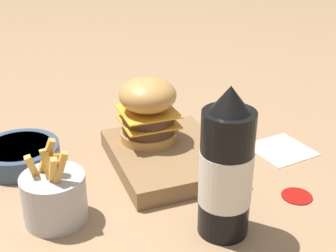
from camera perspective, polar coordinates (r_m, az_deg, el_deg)
name	(u,v)px	position (r m, az deg, el deg)	size (l,w,h in m)	color
ground_plane	(175,180)	(0.89, 0.91, -6.57)	(6.00, 6.00, 0.00)	#9E7A56
serving_board	(168,157)	(0.93, 0.00, -3.78)	(0.26, 0.21, 0.04)	olive
burger	(148,109)	(0.93, -2.46, 2.04)	(0.11, 0.11, 0.13)	tan
ketchup_bottle	(226,170)	(0.71, 7.07, -5.38)	(0.08, 0.08, 0.25)	black
fries_basket	(54,196)	(0.78, -13.70, -8.32)	(0.10, 0.10, 0.14)	#B7B7BC
side_bowl	(20,154)	(0.97, -17.60, -3.31)	(0.16, 0.16, 0.04)	#384C66
spoon	(170,103)	(1.21, 0.23, 2.87)	(0.15, 0.03, 0.01)	#B2B2B7
ketchup_puddle	(297,196)	(0.87, 15.43, -8.19)	(0.05, 0.05, 0.00)	#9E140F
parchment_square	(281,149)	(1.02, 13.67, -2.78)	(0.13, 0.13, 0.00)	beige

